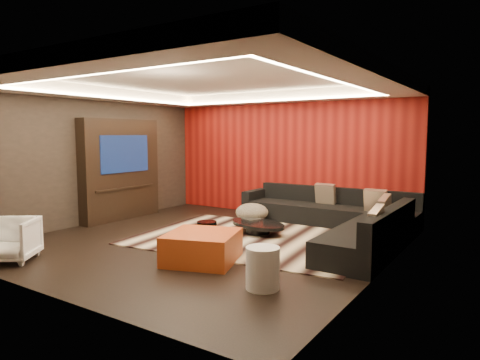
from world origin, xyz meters
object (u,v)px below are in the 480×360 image
Objects in this scene: orange_ottoman at (202,247)px; coffee_table at (258,228)px; white_side_table at (263,268)px; sectional_sofa at (341,220)px; drum_stool at (207,233)px; armchair at (10,240)px.

coffee_table is at bearing 96.31° from orange_ottoman.
sectional_sofa reaches higher than white_side_table.
coffee_table is at bearing -145.45° from sectional_sofa.
sectional_sofa is (-0.23, 3.31, 0.01)m from white_side_table.
sectional_sofa is (1.58, 2.06, 0.05)m from drum_stool.
drum_stool is 0.76× the size of white_side_table.
armchair is (-2.17, -3.48, 0.20)m from coffee_table.
armchair is (-1.87, -2.31, 0.10)m from drum_stool.
sectional_sofa is at bearing 69.30° from orange_ottoman.
orange_ottoman reaches higher than drum_stool.
white_side_table reaches higher than drum_stool.
sectional_sofa is (3.45, 4.36, -0.06)m from armchair.
sectional_sofa reaches higher than orange_ottoman.
white_side_table is 3.31m from sectional_sofa.
armchair is at bearing -128.99° from drum_stool.
orange_ottoman is at bearing -3.37° from armchair.
drum_stool is 2.97m from armchair.
white_side_table is 0.52× the size of orange_ottoman.
armchair is at bearing -147.20° from orange_ottoman.
orange_ottoman is 1.40× the size of armchair.
orange_ottoman is 3.03m from sectional_sofa.
orange_ottoman is 2.83m from armchair.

